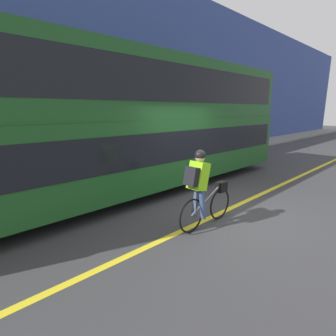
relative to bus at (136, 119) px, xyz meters
name	(u,v)px	position (x,y,z in m)	size (l,w,h in m)	color
ground_plane	(223,210)	(0.51, -2.69, -2.11)	(80.00, 80.00, 0.00)	#38383A
road_center_line	(225,211)	(0.51, -2.74, -2.11)	(50.00, 0.14, 0.01)	yellow
sidewalk_curb	(105,171)	(0.51, 2.74, -2.04)	(60.00, 1.93, 0.15)	gray
building_facade	(84,64)	(0.51, 3.85, 1.97)	(60.00, 0.30, 8.18)	#33478C
bus	(136,119)	(0.00, 0.00, 0.00)	(11.46, 2.57, 3.80)	black
cyclist_on_bike	(202,187)	(-0.60, -2.90, -1.24)	(1.65, 0.32, 1.63)	black
street_sign_post	(194,124)	(5.64, 2.64, -0.43)	(0.36, 0.09, 2.77)	#59595B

